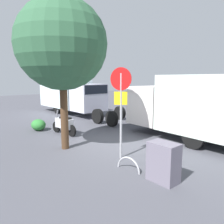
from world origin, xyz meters
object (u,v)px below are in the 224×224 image
box_truck_far (71,93)px  utility_cabinet (163,162)px  motorcycle (64,124)px  street_tree (62,45)px  box_truck_near (195,105)px  bike_rack_hoop (128,170)px  stop_sign (121,99)px

box_truck_far → utility_cabinet: 12.50m
motorcycle → street_tree: bearing=144.9°
utility_cabinet → motorcycle: bearing=-3.2°
box_truck_far → street_tree: bearing=-33.4°
motorcycle → utility_cabinet: size_ratio=1.68×
box_truck_far → motorcycle: box_truck_far is taller
box_truck_near → motorcycle: (4.76, 3.79, -1.09)m
motorcycle → bike_rack_hoop: (-5.08, 0.57, -0.52)m
box_truck_near → bike_rack_hoop: size_ratio=9.85×
box_truck_far → bike_rack_hoop: (-10.70, 4.22, -1.64)m
box_truck_far → stop_sign: size_ratio=2.66×
motorcycle → stop_sign: (-4.17, 0.06, 1.56)m
box_truck_far → motorcycle: 6.79m
motorcycle → stop_sign: size_ratio=0.58×
box_truck_near → box_truck_far: bearing=2.3°
box_truck_near → bike_rack_hoop: (-0.32, 4.36, -1.61)m
street_tree → bike_rack_hoop: street_tree is taller
stop_sign → street_tree: 3.05m
street_tree → utility_cabinet: size_ratio=5.30×
stop_sign → utility_cabinet: bearing=171.7°
box_truck_near → stop_sign: size_ratio=2.69×
box_truck_near → stop_sign: 3.92m
box_truck_far → utility_cabinet: (-11.80, 4.00, -1.10)m
street_tree → stop_sign: bearing=-156.4°
box_truck_near → utility_cabinet: box_truck_near is taller
box_truck_near → motorcycle: size_ratio=4.64×
box_truck_far → street_tree: 9.22m
motorcycle → bike_rack_hoop: motorcycle is taller
stop_sign → box_truck_near: bearing=-98.8°
bike_rack_hoop → box_truck_far: bearing=-21.5°
box_truck_far → utility_cabinet: bearing=-20.5°
box_truck_near → box_truck_far: size_ratio=1.01×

